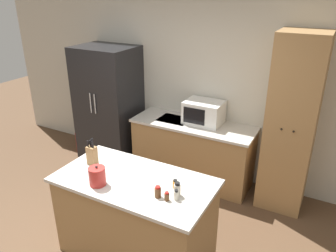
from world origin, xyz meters
name	(u,v)px	position (x,y,z in m)	size (l,w,h in m)	color
wall_back	(200,88)	(0.00, 2.33, 1.30)	(7.20, 0.06, 2.60)	beige
refrigerator	(109,105)	(-1.37, 1.95, 0.92)	(0.88, 0.73, 1.83)	black
back_counter	(192,151)	(0.06, 2.00, 0.44)	(1.74, 0.64, 0.88)	#9E7547
pantry_cabinet	(291,125)	(1.33, 2.02, 1.10)	(0.55, 0.58, 2.20)	#9E7547
kitchen_island	(136,217)	(0.16, 0.37, 0.46)	(1.57, 0.83, 0.91)	#9E7547
microwave	(204,112)	(0.17, 2.08, 1.04)	(0.51, 0.40, 0.31)	white
knife_block	(92,155)	(-0.39, 0.41, 1.02)	(0.10, 0.07, 0.31)	#9E7547
spice_bottle_tall_dark	(175,184)	(0.58, 0.43, 0.95)	(0.05, 0.05, 0.09)	orange
spice_bottle_short_red	(167,196)	(0.60, 0.23, 0.95)	(0.04, 0.04, 0.08)	#563319
spice_bottle_amber_oil	(177,189)	(0.65, 0.34, 0.97)	(0.06, 0.06, 0.14)	beige
spice_bottle_green_herb	(158,192)	(0.51, 0.24, 0.96)	(0.06, 0.06, 0.11)	#563319
spice_bottle_pale_salt	(176,195)	(0.67, 0.28, 0.96)	(0.04, 0.04, 0.10)	beige
kettle	(97,176)	(-0.09, 0.14, 1.00)	(0.16, 0.16, 0.20)	#B72D28
fire_extinguisher	(80,142)	(-1.98, 1.86, 0.18)	(0.14, 0.14, 0.41)	red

